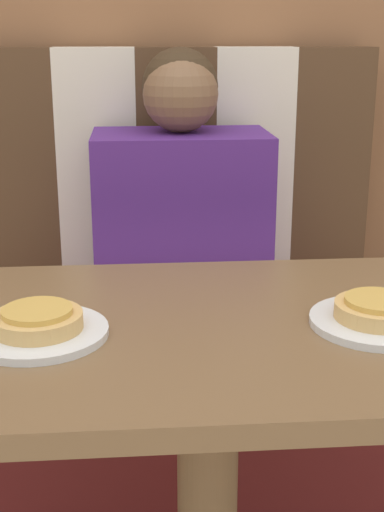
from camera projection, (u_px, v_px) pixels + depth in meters
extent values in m
cube|color=#5B1919|center=(182.00, 409.00, 1.84)|extent=(1.01, 0.51, 0.47)
cube|color=#4C331E|center=(20.00, 180.00, 1.84)|extent=(0.20, 0.10, 0.66)
cube|color=beige|center=(98.00, 179.00, 1.85)|extent=(0.20, 0.10, 0.66)
cube|color=#4C331E|center=(176.00, 177.00, 1.87)|extent=(0.20, 0.10, 0.66)
cube|color=beige|center=(252.00, 176.00, 1.88)|extent=(0.20, 0.10, 0.66)
cube|color=#4C331E|center=(327.00, 175.00, 1.90)|extent=(0.20, 0.10, 0.66)
cube|color=brown|center=(209.00, 333.00, 1.10)|extent=(0.91, 0.60, 0.03)
cube|color=#4C237A|center=(181.00, 232.00, 1.70)|extent=(0.41, 0.25, 0.47)
sphere|color=brown|center=(181.00, 94.00, 1.60)|extent=(0.17, 0.17, 0.17)
sphere|color=#382819|center=(180.00, 87.00, 1.62)|extent=(0.17, 0.17, 0.17)
cylinder|color=white|center=(39.00, 333.00, 1.04)|extent=(0.20, 0.20, 0.01)
cylinder|color=white|center=(377.00, 322.00, 1.08)|extent=(0.20, 0.20, 0.01)
cylinder|color=tan|center=(38.00, 321.00, 1.03)|extent=(0.13, 0.13, 0.02)
cylinder|color=gold|center=(37.00, 311.00, 1.03)|extent=(0.10, 0.10, 0.01)
cylinder|color=tan|center=(378.00, 311.00, 1.07)|extent=(0.13, 0.13, 0.02)
cylinder|color=gold|center=(379.00, 301.00, 1.07)|extent=(0.10, 0.10, 0.01)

